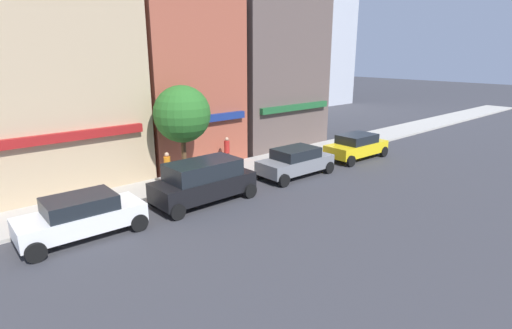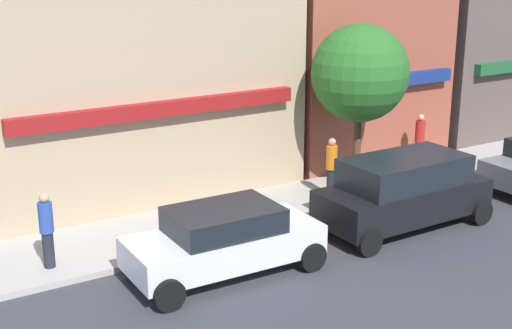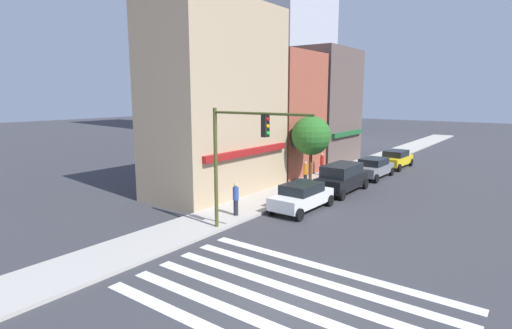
# 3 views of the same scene
# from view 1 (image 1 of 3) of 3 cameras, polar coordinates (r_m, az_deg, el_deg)

# --- Properties ---
(storefront_row) EXTENTS (23.79, 5.30, 12.40)m
(storefront_row) POSITION_cam_1_polar(r_m,az_deg,el_deg) (23.99, -13.84, 13.07)
(storefront_row) COLOR tan
(storefront_row) RESTS_ON ground_plane
(sedan_white) EXTENTS (4.44, 2.02, 1.59)m
(sedan_white) POSITION_cam_1_polar(r_m,az_deg,el_deg) (16.08, -23.70, -6.71)
(sedan_white) COLOR white
(sedan_white) RESTS_ON ground_plane
(suv_black) EXTENTS (4.71, 2.12, 1.94)m
(suv_black) POSITION_cam_1_polar(r_m,az_deg,el_deg) (18.15, -7.50, -2.30)
(suv_black) COLOR black
(suv_black) RESTS_ON ground_plane
(sedan_grey) EXTENTS (4.44, 2.02, 1.59)m
(sedan_grey) POSITION_cam_1_polar(r_m,az_deg,el_deg) (21.97, 5.68, 0.46)
(sedan_grey) COLOR slate
(sedan_grey) RESTS_ON ground_plane
(sedan_yellow) EXTENTS (4.45, 2.02, 1.59)m
(sedan_yellow) POSITION_cam_1_polar(r_m,az_deg,el_deg) (26.26, 14.16, 2.59)
(sedan_yellow) COLOR yellow
(sedan_yellow) RESTS_ON ground_plane
(pedestrian_red_jacket) EXTENTS (0.32, 0.32, 1.77)m
(pedestrian_red_jacket) POSITION_cam_1_polar(r_m,az_deg,el_deg) (23.11, -4.17, 1.86)
(pedestrian_red_jacket) COLOR #23232D
(pedestrian_red_jacket) RESTS_ON sidewalk_left
(pedestrian_orange_vest) EXTENTS (0.32, 0.32, 1.77)m
(pedestrian_orange_vest) POSITION_cam_1_polar(r_m,az_deg,el_deg) (20.09, -12.52, -0.64)
(pedestrian_orange_vest) COLOR #23232D
(pedestrian_orange_vest) RESTS_ON sidewalk_left
(street_tree) EXTENTS (2.84, 2.84, 4.93)m
(street_tree) POSITION_cam_1_polar(r_m,az_deg,el_deg) (20.24, -10.52, 7.07)
(street_tree) COLOR brown
(street_tree) RESTS_ON sidewalk_left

